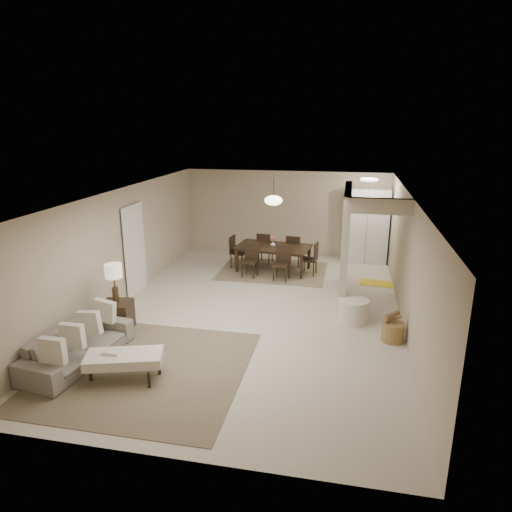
% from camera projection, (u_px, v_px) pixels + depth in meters
% --- Properties ---
extents(floor, '(9.00, 9.00, 0.00)m').
position_uv_depth(floor, '(255.00, 312.00, 9.67)').
color(floor, beige).
rests_on(floor, ground).
extents(ceiling, '(9.00, 9.00, 0.00)m').
position_uv_depth(ceiling, '(255.00, 194.00, 8.96)').
color(ceiling, white).
rests_on(ceiling, back_wall).
extents(back_wall, '(6.00, 0.00, 6.00)m').
position_uv_depth(back_wall, '(285.00, 213.00, 13.54)').
color(back_wall, '#BBAA8E').
rests_on(back_wall, floor).
extents(left_wall, '(0.00, 9.00, 9.00)m').
position_uv_depth(left_wall, '(120.00, 247.00, 9.89)').
color(left_wall, '#BBAA8E').
rests_on(left_wall, floor).
extents(right_wall, '(0.00, 9.00, 9.00)m').
position_uv_depth(right_wall, '(408.00, 264.00, 8.74)').
color(right_wall, '#BBAA8E').
rests_on(right_wall, floor).
extents(partition, '(0.15, 2.50, 2.50)m').
position_uv_depth(partition, '(345.00, 244.00, 10.15)').
color(partition, '#BBAA8E').
rests_on(partition, floor).
extents(doorway, '(0.04, 0.90, 2.04)m').
position_uv_depth(doorway, '(134.00, 250.00, 10.52)').
color(doorway, black).
rests_on(doorway, floor).
extents(pantry_cabinet, '(1.20, 0.55, 2.10)m').
position_uv_depth(pantry_cabinet, '(366.00, 226.00, 12.82)').
color(pantry_cabinet, silver).
rests_on(pantry_cabinet, floor).
extents(flush_light, '(0.44, 0.44, 0.05)m').
position_uv_depth(flush_light, '(369.00, 180.00, 11.54)').
color(flush_light, white).
rests_on(flush_light, ceiling).
extents(living_rug, '(3.20, 3.20, 0.01)m').
position_uv_depth(living_rug, '(146.00, 369.00, 7.41)').
color(living_rug, brown).
rests_on(living_rug, floor).
extents(sofa, '(2.14, 1.07, 0.60)m').
position_uv_depth(sofa, '(78.00, 346.00, 7.56)').
color(sofa, gray).
rests_on(sofa, floor).
extents(ottoman_bench, '(1.27, 0.85, 0.42)m').
position_uv_depth(ottoman_bench, '(124.00, 359.00, 7.08)').
color(ottoman_bench, beige).
rests_on(ottoman_bench, living_rug).
extents(side_table, '(0.60, 0.60, 0.58)m').
position_uv_depth(side_table, '(118.00, 316.00, 8.74)').
color(side_table, black).
rests_on(side_table, floor).
extents(table_lamp, '(0.32, 0.32, 0.76)m').
position_uv_depth(table_lamp, '(114.00, 274.00, 8.50)').
color(table_lamp, '#46311E').
rests_on(table_lamp, side_table).
extents(round_pouf, '(0.61, 0.61, 0.47)m').
position_uv_depth(round_pouf, '(353.00, 311.00, 9.12)').
color(round_pouf, beige).
rests_on(round_pouf, floor).
extents(wicker_basket, '(0.51, 0.51, 0.35)m').
position_uv_depth(wicker_basket, '(393.00, 332.00, 8.35)').
color(wicker_basket, olive).
rests_on(wicker_basket, floor).
extents(dining_rug, '(2.80, 2.10, 0.01)m').
position_uv_depth(dining_rug, '(273.00, 271.00, 12.29)').
color(dining_rug, '#7D6B4E').
rests_on(dining_rug, floor).
extents(dining_table, '(2.07, 1.33, 0.69)m').
position_uv_depth(dining_table, '(273.00, 259.00, 12.20)').
color(dining_table, black).
rests_on(dining_table, dining_rug).
extents(dining_chairs, '(2.40, 1.85, 0.88)m').
position_uv_depth(dining_chairs, '(273.00, 255.00, 12.17)').
color(dining_chairs, black).
rests_on(dining_chairs, dining_rug).
extents(vase, '(0.17, 0.17, 0.13)m').
position_uv_depth(vase, '(273.00, 244.00, 12.08)').
color(vase, white).
rests_on(vase, dining_table).
extents(yellow_mat, '(0.86, 0.60, 0.01)m').
position_uv_depth(yellow_mat, '(377.00, 283.00, 11.35)').
color(yellow_mat, yellow).
rests_on(yellow_mat, floor).
extents(pendant_light, '(0.46, 0.46, 0.71)m').
position_uv_depth(pendant_light, '(273.00, 200.00, 11.75)').
color(pendant_light, '#46311E').
rests_on(pendant_light, ceiling).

